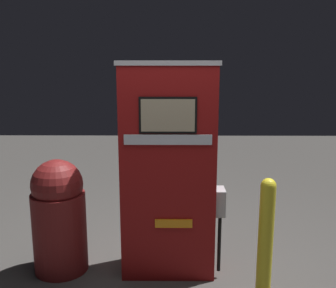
{
  "coord_description": "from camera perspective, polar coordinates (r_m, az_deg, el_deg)",
  "views": [
    {
      "loc": [
        0.03,
        -3.2,
        1.95
      ],
      "look_at": [
        0.0,
        0.11,
        1.24
      ],
      "focal_mm": 42.0,
      "sensor_mm": 36.0,
      "label": 1
    }
  ],
  "objects": [
    {
      "name": "ground_plane",
      "position": [
        3.75,
        -0.01,
        -19.27
      ],
      "size": [
        14.0,
        14.0,
        0.0
      ],
      "primitive_type": "plane",
      "color": "#423F3D"
    },
    {
      "name": "trash_bin",
      "position": [
        3.83,
        -15.55,
        -9.95
      ],
      "size": [
        0.5,
        0.5,
        1.07
      ],
      "color": "maroon",
      "rests_on": "ground_plane"
    },
    {
      "name": "gas_pump",
      "position": [
        3.55,
        0.06,
        -3.85
      ],
      "size": [
        0.94,
        0.46,
        1.95
      ],
      "color": "maroon",
      "rests_on": "ground_plane"
    },
    {
      "name": "safety_bollard",
      "position": [
        3.38,
        13.99,
        -12.91
      ],
      "size": [
        0.12,
        0.12,
        1.04
      ],
      "color": "yellow",
      "rests_on": "ground_plane"
    }
  ]
}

